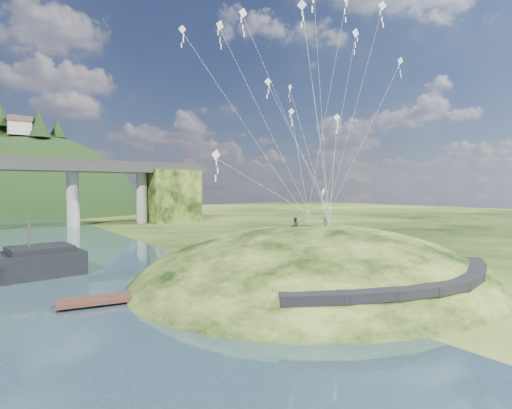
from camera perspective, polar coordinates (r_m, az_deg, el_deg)
ground at (r=32.30m, az=0.23°, el=-13.05°), size 320.00×320.00×0.00m
grass_hill at (r=39.07m, az=8.39°, el=-12.62°), size 36.00×32.00×13.00m
footpath at (r=30.51m, az=23.14°, el=-10.14°), size 22.29×5.84×0.83m
wooden_dock at (r=32.55m, az=-15.49°, el=-12.31°), size 12.53×3.87×0.88m
kite_flyers at (r=38.45m, az=6.73°, el=-1.82°), size 4.08×1.20×1.71m
kite_swarm at (r=38.03m, az=5.69°, el=19.68°), size 21.14×17.75×18.26m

